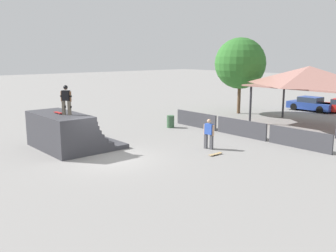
# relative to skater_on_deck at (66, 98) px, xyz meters

# --- Properties ---
(ground_plane) EXTENTS (160.00, 160.00, 0.00)m
(ground_plane) POSITION_rel_skater_on_deck_xyz_m (2.76, 0.82, -2.85)
(ground_plane) COLOR gray
(quarter_pipe_ramp) EXTENTS (4.51, 3.94, 1.96)m
(quarter_pipe_ramp) POSITION_rel_skater_on_deck_xyz_m (-0.62, 0.19, -1.99)
(quarter_pipe_ramp) COLOR #38383D
(quarter_pipe_ramp) RESTS_ON ground
(skater_on_deck) EXTENTS (0.62, 0.50, 1.56)m
(skater_on_deck) POSITION_rel_skater_on_deck_xyz_m (0.00, 0.00, 0.00)
(skater_on_deck) COLOR #6B6051
(skater_on_deck) RESTS_ON quarter_pipe_ramp
(skateboard_on_deck) EXTENTS (0.81, 0.20, 0.09)m
(skateboard_on_deck) POSITION_rel_skater_on_deck_xyz_m (-0.64, -0.17, -0.84)
(skateboard_on_deck) COLOR red
(skateboard_on_deck) RESTS_ON quarter_pipe_ramp
(bystander_walking) EXTENTS (0.67, 0.30, 1.65)m
(bystander_walking) POSITION_rel_skater_on_deck_xyz_m (4.56, 6.01, -1.94)
(bystander_walking) COLOR #4C4C51
(bystander_walking) RESTS_ON ground
(skateboard_on_ground) EXTENTS (0.22, 0.83, 0.09)m
(skateboard_on_ground) POSITION_rel_skater_on_deck_xyz_m (5.68, 5.35, -2.80)
(skateboard_on_ground) COLOR silver
(skateboard_on_ground) RESTS_ON ground
(barrier_fence) EXTENTS (11.78, 0.12, 1.05)m
(barrier_fence) POSITION_rel_skater_on_deck_xyz_m (3.69, 9.89, -2.33)
(barrier_fence) COLOR #3D3D42
(barrier_fence) RESTS_ON ground
(pavilion_shelter) EXTENTS (7.68, 5.11, 4.28)m
(pavilion_shelter) POSITION_rel_skater_on_deck_xyz_m (4.63, 16.02, 0.67)
(pavilion_shelter) COLOR #2D2D33
(pavilion_shelter) RESTS_ON ground
(tree_beside_pavilion) EXTENTS (4.34, 4.34, 6.49)m
(tree_beside_pavilion) POSITION_rel_skater_on_deck_xyz_m (-2.33, 17.13, 1.46)
(tree_beside_pavilion) COLOR brown
(tree_beside_pavilion) RESTS_ON ground
(trash_bin) EXTENTS (0.52, 0.52, 0.85)m
(trash_bin) POSITION_rel_skater_on_deck_xyz_m (-1.37, 8.41, -2.43)
(trash_bin) COLOR #385B3D
(trash_bin) RESTS_ON ground
(parked_car_blue) EXTENTS (4.11, 1.84, 1.27)m
(parked_car_blue) POSITION_rel_skater_on_deck_xyz_m (1.01, 23.30, -2.25)
(parked_car_blue) COLOR navy
(parked_car_blue) RESTS_ON ground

